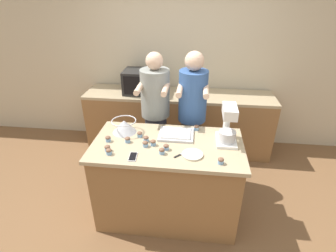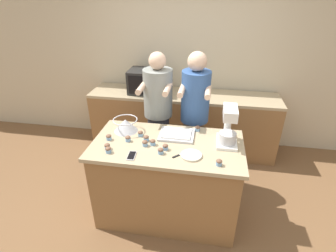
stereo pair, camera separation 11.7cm
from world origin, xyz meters
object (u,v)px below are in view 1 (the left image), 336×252
knife (182,154)px  cupcake_4 (153,143)px  person_left (156,118)px  small_plate (192,154)px  cupcake_2 (107,148)px  cupcake_7 (108,139)px  cupcake_3 (109,151)px  cupcake_8 (145,144)px  cupcake_1 (196,128)px  person_right (192,118)px  cupcake_10 (128,140)px  mixing_bowl (124,126)px  baking_tray (176,134)px  microwave_oven (142,82)px  cell_phone (133,157)px  cupcake_0 (166,147)px  cupcake_11 (162,151)px  cupcake_5 (146,139)px  cupcake_6 (140,134)px  cupcake_9 (221,161)px  stand_mixer (228,127)px

knife → cupcake_4: size_ratio=2.77×
person_left → small_plate: size_ratio=8.51×
cupcake_2 → cupcake_7: same height
cupcake_3 → cupcake_8: bearing=28.8°
cupcake_1 → cupcake_4: same height
person_right → cupcake_10: size_ratio=28.49×
person_left → knife: size_ratio=10.17×
cupcake_4 → person_left: bearing=97.1°
mixing_bowl → cupcake_8: 0.39m
baking_tray → microwave_oven: size_ratio=0.70×
cell_phone → cupcake_0: bearing=29.6°
cupcake_7 → cupcake_8: (0.40, -0.05, 0.00)m
cupcake_2 → microwave_oven: bearing=89.7°
cupcake_0 → cupcake_11: (-0.03, -0.07, 0.00)m
person_left → cupcake_4: (0.09, -0.70, 0.08)m
cupcake_2 → cupcake_11: 0.53m
cupcake_0 → cupcake_2: bearing=-171.3°
cupcake_5 → small_plate: bearing=-22.1°
cupcake_1 → cupcake_5: bearing=-149.4°
baking_tray → cupcake_1: size_ratio=6.01×
microwave_oven → baking_tray: bearing=-63.5°
cupcake_5 → cupcake_7: size_ratio=1.00×
mixing_bowl → small_plate: 0.84m
cupcake_5 → cupcake_8: bearing=-83.3°
baking_tray → cupcake_8: cupcake_8 is taller
cell_phone → cupcake_2: bearing=163.5°
knife → cupcake_11: (-0.19, -0.01, 0.03)m
small_plate → knife: size_ratio=1.20×
microwave_oven → knife: 1.74m
cupcake_7 → cupcake_8: same height
cupcake_6 → cupcake_0: bearing=-34.9°
cupcake_9 → cupcake_10: bearing=164.4°
baking_tray → cupcake_11: bearing=-106.3°
cupcake_5 → cupcake_10: same height
cupcake_7 → cupcake_6: bearing=22.8°
cupcake_4 → cupcake_7: 0.47m
baking_tray → cupcake_3: (-0.60, -0.42, 0.01)m
stand_mixer → cupcake_10: (-0.99, -0.13, -0.14)m
baking_tray → cupcake_6: size_ratio=6.01×
baking_tray → mixing_bowl: bearing=178.3°
microwave_oven → mixing_bowl: bearing=-87.3°
cupcake_4 → cupcake_5: same height
small_plate → cupcake_7: bearing=170.1°
cupcake_1 → cupcake_7: 0.95m
cupcake_5 → knife: bearing=-26.5°
microwave_oven → cupcake_9: 2.00m
stand_mixer → cupcake_2: 1.20m
small_plate → cupcake_3: (-0.78, -0.07, 0.02)m
stand_mixer → cupcake_2: bearing=-165.3°
cell_phone → cupcake_11: size_ratio=2.44×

